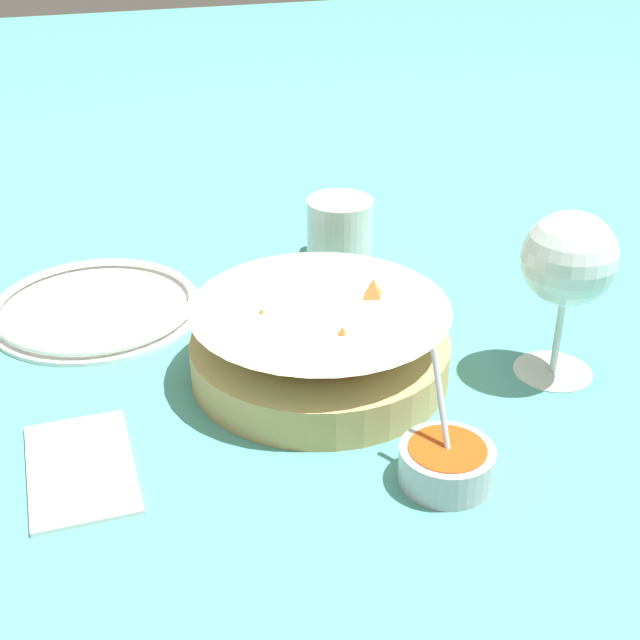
{
  "coord_description": "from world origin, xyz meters",
  "views": [
    {
      "loc": [
        -0.66,
        0.22,
        0.46
      ],
      "look_at": [
        0.02,
        0.01,
        0.06
      ],
      "focal_mm": 50.0,
      "sensor_mm": 36.0,
      "label": 1
    }
  ],
  "objects_px": {
    "sauce_cup": "(446,462)",
    "wine_glass": "(569,264)",
    "food_basket": "(320,344)",
    "side_plate": "(96,306)",
    "beer_mug": "(339,238)"
  },
  "relations": [
    {
      "from": "wine_glass",
      "to": "beer_mug",
      "type": "relative_size",
      "value": 1.46
    },
    {
      "from": "sauce_cup",
      "to": "side_plate",
      "type": "xyz_separation_m",
      "value": [
        0.37,
        0.24,
        -0.01
      ]
    },
    {
      "from": "side_plate",
      "to": "food_basket",
      "type": "bearing_deg",
      "value": -134.55
    },
    {
      "from": "sauce_cup",
      "to": "side_plate",
      "type": "bearing_deg",
      "value": 32.92
    },
    {
      "from": "food_basket",
      "to": "beer_mug",
      "type": "bearing_deg",
      "value": -23.0
    },
    {
      "from": "food_basket",
      "to": "side_plate",
      "type": "bearing_deg",
      "value": 45.45
    },
    {
      "from": "food_basket",
      "to": "sauce_cup",
      "type": "relative_size",
      "value": 2.37
    },
    {
      "from": "sauce_cup",
      "to": "food_basket",
      "type": "bearing_deg",
      "value": 14.68
    },
    {
      "from": "sauce_cup",
      "to": "side_plate",
      "type": "relative_size",
      "value": 0.46
    },
    {
      "from": "wine_glass",
      "to": "food_basket",
      "type": "bearing_deg",
      "value": 73.33
    },
    {
      "from": "sauce_cup",
      "to": "wine_glass",
      "type": "distance_m",
      "value": 0.22
    },
    {
      "from": "food_basket",
      "to": "wine_glass",
      "type": "height_order",
      "value": "wine_glass"
    },
    {
      "from": "food_basket",
      "to": "wine_glass",
      "type": "relative_size",
      "value": 1.49
    },
    {
      "from": "sauce_cup",
      "to": "wine_glass",
      "type": "height_order",
      "value": "wine_glass"
    },
    {
      "from": "food_basket",
      "to": "sauce_cup",
      "type": "bearing_deg",
      "value": -165.32
    }
  ]
}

